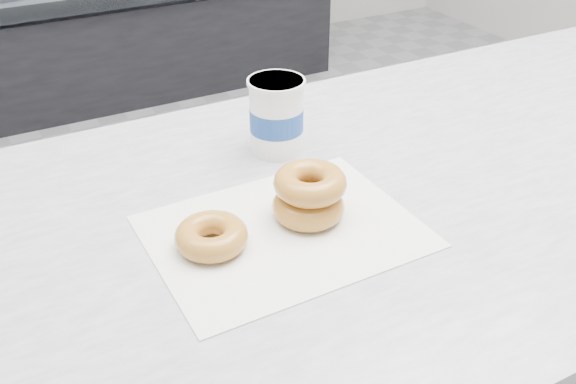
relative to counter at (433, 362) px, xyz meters
name	(u,v)px	position (x,y,z in m)	size (l,w,h in m)	color
ground	(287,334)	(0.00, 0.60, -0.45)	(5.00, 5.00, 0.00)	#959598
counter	(433,362)	(0.00, 0.00, 0.00)	(3.06, 0.76, 0.90)	#333335
wax_paper	(284,231)	(-0.34, -0.03, 0.45)	(0.34, 0.26, 0.00)	silver
donut_single	(211,236)	(-0.44, -0.02, 0.47)	(0.09, 0.09, 0.03)	gold
donut_stack	(309,195)	(-0.30, -0.02, 0.48)	(0.12, 0.12, 0.07)	gold
coffee_cup	(276,115)	(-0.25, 0.17, 0.51)	(0.11, 0.11, 0.12)	white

